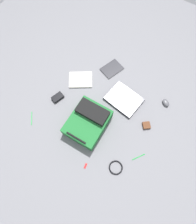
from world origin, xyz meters
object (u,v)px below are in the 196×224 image
at_px(cable_coil, 116,168).
at_px(earbud_pouch, 146,125).
at_px(backpack, 88,122).
at_px(power_brick, 58,97).
at_px(book_manual, 81,80).
at_px(usb_stick, 85,166).
at_px(book_blue, 112,69).
at_px(pen_black, 139,157).
at_px(laptop, 124,99).
at_px(computer_mouse, 166,103).
at_px(pen_blue, 31,118).

distance_m(cable_coil, earbud_pouch, 0.51).
relative_size(backpack, cable_coil, 3.28).
bearing_deg(power_brick, book_manual, -105.33).
bearing_deg(usb_stick, book_blue, -72.63).
relative_size(pen_black, usb_stick, 2.84).
distance_m(cable_coil, power_brick, 0.93).
bearing_deg(book_manual, power_brick, 74.67).
bearing_deg(earbud_pouch, laptop, -21.99).
height_order(book_manual, earbud_pouch, earbud_pouch).
xyz_separation_m(book_blue, power_brick, (0.31, 0.62, 0.01)).
height_order(book_blue, cable_coil, cable_coil).
height_order(backpack, computer_mouse, backpack).
distance_m(cable_coil, usb_stick, 0.28).
height_order(book_manual, computer_mouse, computer_mouse).
height_order(book_manual, cable_coil, book_manual).
xyz_separation_m(book_manual, cable_coil, (-0.79, 0.60, -0.00)).
distance_m(book_manual, pen_black, 1.01).
bearing_deg(power_brick, earbud_pouch, -166.91).
bearing_deg(cable_coil, book_blue, -57.84).
bearing_deg(earbud_pouch, usb_stick, 64.75).
bearing_deg(cable_coil, pen_black, -124.52).
xyz_separation_m(backpack, book_blue, (0.13, -0.69, -0.07)).
bearing_deg(book_blue, pen_blue, 67.24).
bearing_deg(power_brick, cable_coil, 161.53).
bearing_deg(book_blue, book_manual, 54.48).
bearing_deg(laptop, computer_mouse, -153.72).
xyz_separation_m(power_brick, pen_black, (-1.01, 0.10, -0.01)).
distance_m(book_manual, computer_mouse, 0.95).
height_order(laptop, power_brick, power_brick).
bearing_deg(usb_stick, computer_mouse, -110.75).
bearing_deg(cable_coil, earbud_pouch, -96.57).
xyz_separation_m(book_blue, pen_blue, (0.40, 0.95, -0.00)).
xyz_separation_m(laptop, computer_mouse, (-0.39, -0.19, 0.00)).
relative_size(book_manual, usb_stick, 6.60).
height_order(book_blue, earbud_pouch, earbud_pouch).
bearing_deg(computer_mouse, usb_stick, -165.10).
height_order(computer_mouse, pen_black, computer_mouse).
xyz_separation_m(book_blue, computer_mouse, (-0.70, 0.07, 0.01)).
height_order(book_manual, pen_black, book_manual).
bearing_deg(computer_mouse, backpack, 173.18).
distance_m(book_blue, pen_blue, 1.03).
bearing_deg(usb_stick, earbud_pouch, -115.25).
xyz_separation_m(laptop, power_brick, (0.61, 0.35, 0.00)).
distance_m(cable_coil, pen_blue, 0.97).
distance_m(laptop, usb_stick, 0.78).
bearing_deg(pen_blue, laptop, -135.80).
relative_size(book_manual, earbud_pouch, 4.39).
relative_size(book_manual, cable_coil, 2.43).
relative_size(book_blue, computer_mouse, 3.03).
distance_m(computer_mouse, pen_black, 0.64).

